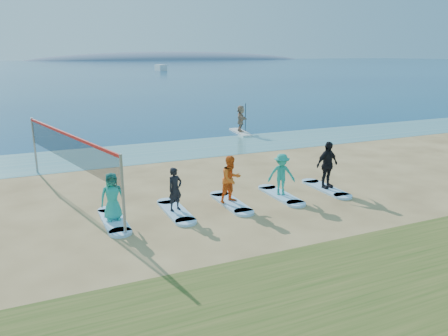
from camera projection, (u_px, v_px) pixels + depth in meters
name	position (u px, v px, depth m)	size (l,w,h in m)	color
ground	(270.00, 209.00, 15.20)	(600.00, 600.00, 0.00)	tan
shallow_water	(176.00, 150.00, 24.45)	(600.00, 600.00, 0.00)	teal
ocean	(45.00, 68.00, 156.19)	(600.00, 600.00, 0.00)	navy
island_ridge	(176.00, 60.00, 317.26)	(220.00, 56.00, 18.00)	slate
volleyball_net	(68.00, 148.00, 15.95)	(2.25, 8.83, 2.50)	gray
paddleboard	(241.00, 132.00, 29.47)	(0.70, 3.00, 0.12)	silver
paddleboarder	(241.00, 119.00, 29.23)	(1.63, 0.52, 1.75)	tan
boat_offshore_b	(161.00, 71.00, 129.64)	(2.15, 5.62, 1.75)	silver
surfboard_0	(114.00, 221.00, 14.05)	(0.70, 2.20, 0.09)	#A1D3FA
student_0	(112.00, 197.00, 13.84)	(0.76, 0.49, 1.55)	teal
surfboard_1	(176.00, 211.00, 14.88)	(0.70, 2.20, 0.09)	#A1D3FA
student_1	(175.00, 189.00, 14.67)	(0.54, 0.36, 1.49)	black
surfboard_2	(231.00, 203.00, 15.70)	(0.70, 2.20, 0.09)	#A1D3FA
student_2	(231.00, 179.00, 15.47)	(0.82, 0.64, 1.70)	orange
surfboard_3	(281.00, 195.00, 16.53)	(0.70, 2.20, 0.09)	#A1D3FA
student_3	(281.00, 174.00, 16.32)	(1.01, 0.58, 1.57)	teal
surfboard_4	(326.00, 189.00, 17.36)	(0.70, 2.20, 0.09)	#A1D3FA
student_4	(327.00, 165.00, 17.11)	(1.09, 0.45, 1.86)	black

